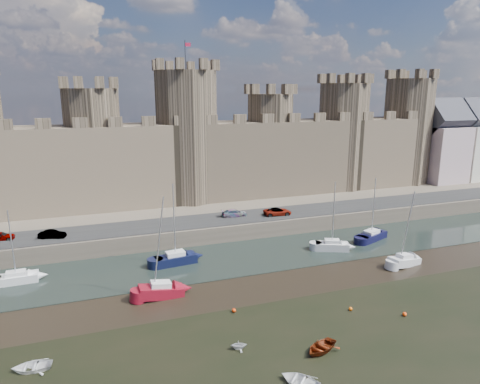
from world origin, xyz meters
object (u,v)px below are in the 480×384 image
Objects in this scene: sailboat_3 at (371,235)px; sailboat_5 at (404,260)px; sailboat_0 at (16,277)px; car_0 at (0,236)px; sailboat_1 at (176,258)px; sailboat_2 at (332,245)px; car_3 at (278,212)px; car_1 at (52,234)px; sailboat_4 at (161,290)px; car_2 at (234,213)px.

sailboat_5 is (-1.81, -9.54, -0.03)m from sailboat_3.
car_0 is at bearing 106.05° from sailboat_0.
sailboat_5 is at bearing -25.84° from sailboat_1.
sailboat_3 is (7.94, 1.82, -0.05)m from sailboat_2.
sailboat_3 is at bearing -123.44° from car_3.
sailboat_1 is (-18.30, -8.51, -2.29)m from car_3.
car_0 is 6.75m from car_1.
car_1 is at bearing 144.76° from sailboat_1.
sailboat_0 is (-3.59, -7.87, -2.36)m from car_1.
sailboat_2 is at bearing 11.58° from sailboat_4.
car_1 is 20.95m from sailboat_4.
sailboat_2 is (40.82, -3.01, 0.08)m from sailboat_0.
car_3 is (40.16, -1.47, 0.01)m from car_0.
sailboat_3 is (11.59, -9.06, -2.38)m from car_3.
sailboat_1 is 29.90m from sailboat_3.
sailboat_5 reaches higher than car_3.
sailboat_4 is 31.34m from sailboat_5.
sailboat_2 reaches higher than car_1.
car_2 reaches higher than car_1.
car_1 is 38.85m from sailboat_2.
sailboat_0 is (-37.16, -7.86, -2.40)m from car_3.
sailboat_5 is at bearing -14.64° from sailboat_0.
sailboat_2 is 9.85m from sailboat_5.
sailboat_2 is (43.81, -12.35, -2.31)m from car_0.
sailboat_1 reaches higher than sailboat_5.
car_1 is at bearing 123.31° from sailboat_4.
sailboat_1 is at bearing 156.98° from sailboat_3.
car_0 is 53.87m from sailboat_5.
car_1 is 0.79× the size of car_3.
car_0 is 0.36× the size of sailboat_2.
sailboat_2 is (37.23, -10.89, -2.28)m from car_1.
sailboat_5 is (43.35, -18.60, -2.36)m from car_1.
sailboat_3 is at bearing -3.17° from sailboat_0.
car_1 is 47.24m from sailboat_5.
sailboat_2 is (21.96, -2.37, -0.04)m from sailboat_1.
sailboat_5 is at bearing -106.21° from car_0.
car_0 is 0.31× the size of sailboat_4.
sailboat_5 is (46.94, -10.73, -0.00)m from sailboat_0.
car_0 is at bearing 146.54° from sailboat_3.
sailboat_2 is 1.00× the size of sailboat_5.
sailboat_0 reaches higher than car_1.
car_0 is 26.32m from sailboat_4.
sailboat_5 is at bearing -27.99° from sailboat_2.
sailboat_1 reaches higher than car_2.
sailboat_1 is 22.08m from sailboat_2.
sailboat_1 is 1.08× the size of sailboat_5.
car_0 is at bearing 133.25° from sailboat_4.
sailboat_0 is at bearing 106.49° from car_3.
car_2 is 0.46× the size of sailboat_0.
sailboat_3 is 0.96× the size of sailboat_5.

